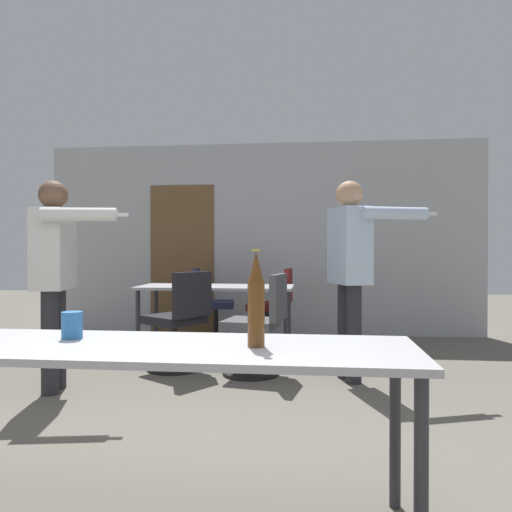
{
  "coord_description": "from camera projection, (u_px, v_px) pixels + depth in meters",
  "views": [
    {
      "loc": [
        0.68,
        -1.5,
        1.14
      ],
      "look_at": [
        0.28,
        2.2,
        1.1
      ],
      "focal_mm": 35.0,
      "sensor_mm": 36.0,
      "label": 1
    }
  ],
  "objects": [
    {
      "name": "back_wall",
      "position": [
        259.0,
        239.0,
        6.87
      ],
      "size": [
        5.96,
        0.12,
        2.61
      ],
      "color": "#B2B5B7",
      "rests_on": "ground_plane"
    },
    {
      "name": "conference_table_near",
      "position": [
        150.0,
        361.0,
        2.06
      ],
      "size": [
        2.19,
        0.65,
        0.75
      ],
      "color": "#A8A8AD",
      "rests_on": "ground_plane"
    },
    {
      "name": "conference_table_far",
      "position": [
        216.0,
        292.0,
        5.53
      ],
      "size": [
        1.7,
        0.74,
        0.75
      ],
      "color": "#A8A8AD",
      "rests_on": "ground_plane"
    },
    {
      "name": "person_center_tall",
      "position": [
        351.0,
        260.0,
        4.37
      ],
      "size": [
        0.92,
        0.62,
        1.75
      ],
      "rotation": [
        0.0,
        0.0,
        -1.24
      ],
      "color": "#28282D",
      "rests_on": "ground_plane"
    },
    {
      "name": "person_right_polo",
      "position": [
        55.0,
        264.0,
        4.03
      ],
      "size": [
        0.85,
        0.64,
        1.71
      ],
      "rotation": [
        0.0,
        0.0,
        -1.4
      ],
      "color": "#28282D",
      "rests_on": "ground_plane"
    },
    {
      "name": "office_chair_far_left",
      "position": [
        210.0,
        306.0,
        6.44
      ],
      "size": [
        0.57,
        0.52,
        0.91
      ],
      "rotation": [
        0.0,
        0.0,
        4.83
      ],
      "color": "black",
      "rests_on": "ground_plane"
    },
    {
      "name": "office_chair_near_pushed",
      "position": [
        179.0,
        324.0,
        4.73
      ],
      "size": [
        0.68,
        0.66,
        0.94
      ],
      "rotation": [
        0.0,
        0.0,
        0.97
      ],
      "color": "black",
      "rests_on": "ground_plane"
    },
    {
      "name": "office_chair_side_rolled",
      "position": [
        259.0,
        328.0,
        4.56
      ],
      "size": [
        0.59,
        0.53,
        0.93
      ],
      "rotation": [
        0.0,
        0.0,
        1.4
      ],
      "color": "black",
      "rests_on": "ground_plane"
    },
    {
      "name": "office_chair_mid_tucked",
      "position": [
        273.0,
        309.0,
        6.11
      ],
      "size": [
        0.56,
        0.52,
        0.92
      ],
      "rotation": [
        0.0,
        0.0,
        1.52
      ],
      "color": "black",
      "rests_on": "ground_plane"
    },
    {
      "name": "beer_bottle",
      "position": [
        256.0,
        301.0,
        2.01
      ],
      "size": [
        0.07,
        0.07,
        0.39
      ],
      "color": "#563314",
      "rests_on": "conference_table_near"
    },
    {
      "name": "drink_cup",
      "position": [
        72.0,
        325.0,
        2.2
      ],
      "size": [
        0.09,
        0.09,
        0.12
      ],
      "color": "#2866A3",
      "rests_on": "conference_table_near"
    }
  ]
}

